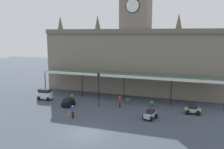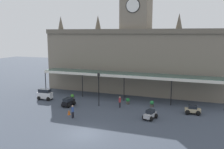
{
  "view_description": "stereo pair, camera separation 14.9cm",
  "coord_description": "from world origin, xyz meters",
  "px_view_note": "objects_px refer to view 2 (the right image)",
  "views": [
    {
      "loc": [
        11.38,
        -22.73,
        10.71
      ],
      "look_at": [
        0.0,
        8.67,
        5.13
      ],
      "focal_mm": 39.86,
      "sensor_mm": 36.0,
      "label": 1
    },
    {
      "loc": [
        11.52,
        -22.67,
        10.71
      ],
      "look_at": [
        0.0,
        8.67,
        5.13
      ],
      "focal_mm": 39.86,
      "sensor_mm": 36.0,
      "label": 2
    }
  ],
  "objects_px": {
    "pedestrian_beside_cars": "(120,102)",
    "planter_forecourt_centre": "(128,101)",
    "car_beige_sedan": "(193,110)",
    "car_silver_sedan": "(150,115)",
    "planter_near_kerb": "(72,97)",
    "car_white_van": "(45,95)",
    "victorian_lamppost": "(99,85)",
    "traffic_cone": "(69,112)",
    "car_black_estate": "(68,102)",
    "planter_by_canopy": "(152,104)",
    "pedestrian_crossing_forecourt": "(73,111)"
  },
  "relations": [
    {
      "from": "car_white_van",
      "to": "traffic_cone",
      "type": "xyz_separation_m",
      "value": [
        7.46,
        -5.27,
        -0.46
      ]
    },
    {
      "from": "planter_forecourt_centre",
      "to": "planter_near_kerb",
      "type": "distance_m",
      "value": 9.14
    },
    {
      "from": "car_white_van",
      "to": "pedestrian_beside_cars",
      "type": "bearing_deg",
      "value": 0.43
    },
    {
      "from": "victorian_lamppost",
      "to": "traffic_cone",
      "type": "bearing_deg",
      "value": -112.67
    },
    {
      "from": "car_silver_sedan",
      "to": "traffic_cone",
      "type": "xyz_separation_m",
      "value": [
        -10.44,
        -2.03,
        -0.16
      ]
    },
    {
      "from": "car_black_estate",
      "to": "car_white_van",
      "type": "height_order",
      "value": "car_white_van"
    },
    {
      "from": "car_white_van",
      "to": "victorian_lamppost",
      "type": "height_order",
      "value": "victorian_lamppost"
    },
    {
      "from": "traffic_cone",
      "to": "car_silver_sedan",
      "type": "bearing_deg",
      "value": 11.01
    },
    {
      "from": "pedestrian_beside_cars",
      "to": "car_beige_sedan",
      "type": "bearing_deg",
      "value": 3.3
    },
    {
      "from": "car_white_van",
      "to": "planter_forecourt_centre",
      "type": "relative_size",
      "value": 2.56
    },
    {
      "from": "pedestrian_crossing_forecourt",
      "to": "traffic_cone",
      "type": "height_order",
      "value": "pedestrian_crossing_forecourt"
    },
    {
      "from": "pedestrian_crossing_forecourt",
      "to": "car_white_van",
      "type": "bearing_deg",
      "value": 143.94
    },
    {
      "from": "planter_forecourt_centre",
      "to": "car_black_estate",
      "type": "bearing_deg",
      "value": -152.93
    },
    {
      "from": "traffic_cone",
      "to": "planter_near_kerb",
      "type": "relative_size",
      "value": 0.72
    },
    {
      "from": "car_beige_sedan",
      "to": "planter_near_kerb",
      "type": "relative_size",
      "value": 2.21
    },
    {
      "from": "victorian_lamppost",
      "to": "planter_forecourt_centre",
      "type": "distance_m",
      "value": 5.18
    },
    {
      "from": "planter_by_canopy",
      "to": "planter_forecourt_centre",
      "type": "bearing_deg",
      "value": 176.38
    },
    {
      "from": "car_white_van",
      "to": "pedestrian_beside_cars",
      "type": "distance_m",
      "value": 12.79
    },
    {
      "from": "car_silver_sedan",
      "to": "traffic_cone",
      "type": "height_order",
      "value": "car_silver_sedan"
    },
    {
      "from": "car_white_van",
      "to": "planter_forecourt_centre",
      "type": "bearing_deg",
      "value": 9.53
    },
    {
      "from": "car_beige_sedan",
      "to": "pedestrian_crossing_forecourt",
      "type": "height_order",
      "value": "pedestrian_crossing_forecourt"
    },
    {
      "from": "car_white_van",
      "to": "planter_forecourt_centre",
      "type": "xyz_separation_m",
      "value": [
        13.35,
        2.24,
        -0.32
      ]
    },
    {
      "from": "car_black_estate",
      "to": "car_beige_sedan",
      "type": "bearing_deg",
      "value": 8.16
    },
    {
      "from": "victorian_lamppost",
      "to": "planter_by_canopy",
      "type": "relative_size",
      "value": 5.26
    },
    {
      "from": "car_beige_sedan",
      "to": "car_silver_sedan",
      "type": "distance_m",
      "value": 6.32
    },
    {
      "from": "planter_forecourt_centre",
      "to": "victorian_lamppost",
      "type": "bearing_deg",
      "value": -147.39
    },
    {
      "from": "car_beige_sedan",
      "to": "car_white_van",
      "type": "height_order",
      "value": "car_white_van"
    },
    {
      "from": "car_silver_sedan",
      "to": "pedestrian_crossing_forecourt",
      "type": "xyz_separation_m",
      "value": [
        -9.34,
        -3.0,
        0.41
      ]
    },
    {
      "from": "pedestrian_crossing_forecourt",
      "to": "planter_forecourt_centre",
      "type": "relative_size",
      "value": 1.74
    },
    {
      "from": "car_silver_sedan",
      "to": "pedestrian_beside_cars",
      "type": "relative_size",
      "value": 1.32
    },
    {
      "from": "car_silver_sedan",
      "to": "pedestrian_beside_cars",
      "type": "bearing_deg",
      "value": 146.95
    },
    {
      "from": "planter_near_kerb",
      "to": "car_black_estate",
      "type": "bearing_deg",
      "value": -70.66
    },
    {
      "from": "car_beige_sedan",
      "to": "planter_forecourt_centre",
      "type": "relative_size",
      "value": 2.21
    },
    {
      "from": "pedestrian_beside_cars",
      "to": "planter_forecourt_centre",
      "type": "height_order",
      "value": "pedestrian_beside_cars"
    },
    {
      "from": "car_silver_sedan",
      "to": "pedestrian_crossing_forecourt",
      "type": "distance_m",
      "value": 9.82
    },
    {
      "from": "planter_near_kerb",
      "to": "planter_by_canopy",
      "type": "bearing_deg",
      "value": 2.63
    },
    {
      "from": "pedestrian_beside_cars",
      "to": "planter_by_canopy",
      "type": "height_order",
      "value": "pedestrian_beside_cars"
    },
    {
      "from": "pedestrian_beside_cars",
      "to": "planter_by_canopy",
      "type": "distance_m",
      "value": 4.74
    },
    {
      "from": "car_silver_sedan",
      "to": "car_white_van",
      "type": "xyz_separation_m",
      "value": [
        -17.91,
        3.24,
        0.3
      ]
    },
    {
      "from": "traffic_cone",
      "to": "pedestrian_crossing_forecourt",
      "type": "bearing_deg",
      "value": -41.24
    },
    {
      "from": "car_silver_sedan",
      "to": "victorian_lamppost",
      "type": "distance_m",
      "value": 9.24
    },
    {
      "from": "planter_near_kerb",
      "to": "car_silver_sedan",
      "type": "bearing_deg",
      "value": -18.8
    },
    {
      "from": "planter_near_kerb",
      "to": "car_white_van",
      "type": "bearing_deg",
      "value": -161.61
    },
    {
      "from": "car_white_van",
      "to": "planter_by_canopy",
      "type": "distance_m",
      "value": 17.22
    },
    {
      "from": "pedestrian_beside_cars",
      "to": "planter_near_kerb",
      "type": "distance_m",
      "value": 8.65
    },
    {
      "from": "victorian_lamppost",
      "to": "planter_by_canopy",
      "type": "height_order",
      "value": "victorian_lamppost"
    },
    {
      "from": "car_black_estate",
      "to": "planter_near_kerb",
      "type": "height_order",
      "value": "car_black_estate"
    },
    {
      "from": "car_beige_sedan",
      "to": "car_silver_sedan",
      "type": "bearing_deg",
      "value": -141.73
    },
    {
      "from": "car_white_van",
      "to": "pedestrian_beside_cars",
      "type": "xyz_separation_m",
      "value": [
        12.78,
        0.1,
        0.1
      ]
    },
    {
      "from": "car_beige_sedan",
      "to": "planter_by_canopy",
      "type": "height_order",
      "value": "car_beige_sedan"
    }
  ]
}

